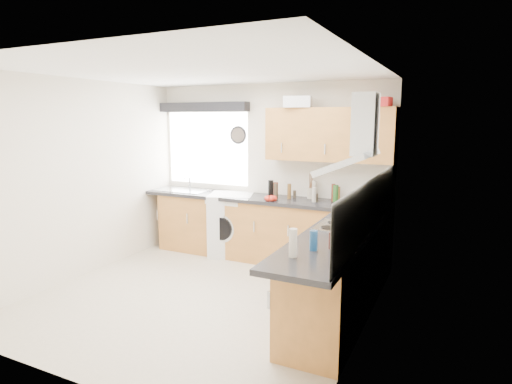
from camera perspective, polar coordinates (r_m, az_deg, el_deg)
The scene contains 41 objects.
ground_plane at distance 5.06m, azimuth -6.94°, elevation -13.66°, with size 3.60×3.60×0.00m, color beige.
ceiling at distance 4.68m, azimuth -7.59°, elevation 15.74°, with size 3.60×3.60×0.02m, color white.
wall_back at distance 6.28m, azimuth 1.72°, elevation 2.84°, with size 3.60×0.02×2.50m, color silver.
wall_front at distance 3.38m, azimuth -24.12°, elevation -4.04°, with size 3.60×0.02×2.50m, color silver.
wall_left at distance 5.88m, azimuth -22.15°, elevation 1.65°, with size 0.02×3.60×2.50m, color silver.
wall_right at distance 4.04m, azimuth 14.74°, elevation -1.36°, with size 0.02×3.60×2.50m, color silver.
window at distance 6.74m, azimuth -6.53°, elevation 5.81°, with size 1.40×0.02×1.10m, color silver.
window_blind at distance 6.65m, azimuth -7.06°, elevation 11.18°, with size 1.50×0.18×0.14m, color black.
splashback at distance 4.34m, azimuth 15.34°, elevation -1.56°, with size 0.01×3.00×0.54m, color white.
base_cab_back at distance 6.22m, azimuth -0.26°, elevation -4.93°, with size 3.00×0.58×0.86m, color #A2682D.
base_cab_corner at distance 5.72m, azimuth 14.36°, elevation -6.56°, with size 0.60×0.60×0.86m, color #A2682D.
base_cab_right at distance 4.46m, azimuth 10.94°, elevation -11.11°, with size 0.58×2.10×0.86m, color #A2682D.
worktop_back at distance 6.07m, azimuth 0.54°, elevation -0.89°, with size 3.60×0.62×0.05m, color black.
worktop_right at distance 4.18m, azimuth 10.47°, elevation -5.95°, with size 0.62×2.42×0.05m, color black.
sink at distance 6.72m, azimuth -9.77°, elevation 0.58°, with size 0.84×0.46×0.10m, color silver, non-canonical shape.
oven at distance 4.60m, azimuth 11.30°, elevation -10.53°, with size 0.56×0.58×0.85m, color black.
hob_plate at distance 4.46m, azimuth 11.51°, elevation -4.58°, with size 0.52×0.52×0.01m, color silver.
extractor_hood at distance 4.30m, azimuth 13.20°, elevation 6.36°, with size 0.52×0.78×0.66m, color silver, non-canonical shape.
upper_cabinets at distance 5.75m, azimuth 9.77°, elevation 7.56°, with size 1.70×0.35×0.70m, color #A2682D.
washing_machine at distance 6.39m, azimuth -3.27°, elevation -4.29°, with size 0.62×0.60×0.91m, color silver.
wall_clock at distance 6.44m, azimuth -2.43°, elevation 7.59°, with size 0.27×0.27×0.04m, color black.
casserole at distance 5.78m, azimuth 5.55°, elevation 11.87°, with size 0.35×0.25×0.15m, color silver.
storage_box at distance 5.50m, azimuth 16.24°, elevation 11.47°, with size 0.25×0.20×0.11m, color red.
utensil_pot at distance 5.98m, azimuth 7.33°, elevation -0.18°, with size 0.10×0.10×0.14m, color tan.
kitchen_roll at distance 5.12m, azimuth 14.94°, elevation -1.64°, with size 0.10×0.10×0.23m, color silver.
tomato_cluster at distance 5.77m, azimuth 1.99°, elevation -0.84°, with size 0.15×0.15×0.07m, color #B42012, non-canonical shape.
jar_0 at distance 6.00m, azimuth 5.16°, elevation -0.29°, with size 0.04×0.04×0.11m, color #362B1E.
jar_1 at distance 5.73m, azimuth 7.75°, elevation -0.36°, with size 0.06×0.06×0.20m, color #9E9587.
jar_2 at distance 5.82m, azimuth 10.26°, elevation -0.08°, with size 0.05×0.05×0.23m, color #572112.
jar_3 at distance 5.85m, azimuth 10.85°, elevation -0.62°, with size 0.04×0.04×0.12m, color brown.
jar_4 at distance 5.94m, azimuth 7.77°, elevation 0.27°, with size 0.06×0.06×0.25m, color #ACA193.
jar_5 at distance 6.01m, azimuth 2.63°, elevation 0.28°, with size 0.07×0.07×0.22m, color maroon.
jar_6 at distance 5.92m, azimuth 2.65°, elevation 0.11°, with size 0.05×0.05×0.21m, color #3D3222.
jar_7 at distance 5.93m, azimuth 1.97°, elevation 0.35°, with size 0.08×0.08×0.25m, color black.
jar_8 at distance 5.80m, azimuth 10.57°, elevation -0.18°, with size 0.07×0.07×0.22m, color #24531D.
jar_9 at distance 5.76m, azimuth 7.90°, elevation -0.75°, with size 0.07×0.07×0.11m, color #31261B.
jar_10 at distance 5.82m, azimuth 10.82°, elevation -0.28°, with size 0.07×0.07×0.20m, color brown.
jar_11 at distance 5.93m, azimuth 4.44°, elevation 0.10°, with size 0.05×0.05×0.21m, color brown.
bottle_0 at distance 3.65m, azimuth 7.68°, elevation -6.42°, with size 0.07×0.07×0.17m, color navy.
bottle_1 at distance 3.45m, azimuth 4.96°, elevation -6.77°, with size 0.07×0.07×0.23m, color beige.
bottle_2 at distance 3.71m, azimuth 10.06°, elevation -6.41°, with size 0.05×0.05×0.14m, color #4A211A.
Camera 1 is at (2.54, -3.89, 2.01)m, focal length 30.00 mm.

